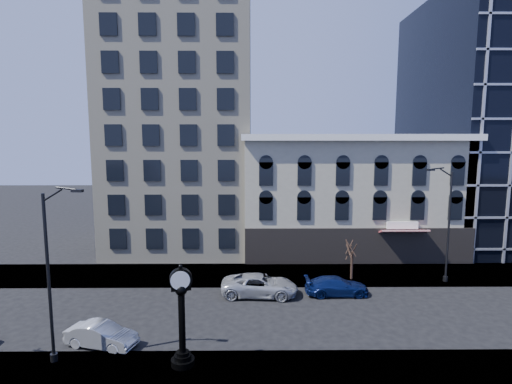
{
  "coord_description": "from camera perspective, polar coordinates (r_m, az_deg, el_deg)",
  "views": [
    {
      "loc": [
        1.73,
        -26.23,
        11.94
      ],
      "look_at": [
        2.0,
        4.0,
        8.0
      ],
      "focal_mm": 28.0,
      "sensor_mm": 36.0,
      "label": 1
    }
  ],
  "objects": [
    {
      "name": "victorian_row",
      "position": [
        43.76,
        13.07,
        -0.57
      ],
      "size": [
        22.6,
        11.19,
        12.5
      ],
      "color": "#ADA88E",
      "rests_on": "ground"
    },
    {
      "name": "car_far_b",
      "position": [
        32.38,
        11.44,
        -13.02
      ],
      "size": [
        4.92,
        2.1,
        1.41
      ],
      "primitive_type": "imported",
      "rotation": [
        0.0,
        0.0,
        1.6
      ],
      "color": "#0C194C",
      "rests_on": "ground"
    },
    {
      "name": "street_lamp_far",
      "position": [
        35.96,
        25.13,
        -0.33
      ],
      "size": [
        2.53,
        0.67,
        9.82
      ],
      "rotation": [
        0.0,
        0.0,
        3.29
      ],
      "color": "black",
      "rests_on": "sidewalk_far"
    },
    {
      "name": "street_clock",
      "position": [
        22.22,
        -10.55,
        -17.55
      ],
      "size": [
        1.25,
        1.25,
        5.5
      ],
      "rotation": [
        0.0,
        0.0,
        0.23
      ],
      "color": "black",
      "rests_on": "sidewalk_near"
    },
    {
      "name": "car_far_a",
      "position": [
        31.62,
        0.52,
        -13.18
      ],
      "size": [
        6.03,
        3.09,
        1.63
      ],
      "primitive_type": "imported",
      "rotation": [
        0.0,
        0.0,
        1.5
      ],
      "color": "#A5A8AD",
      "rests_on": "ground"
    },
    {
      "name": "sidewalk_far",
      "position": [
        36.28,
        -3.29,
        -11.7
      ],
      "size": [
        160.0,
        6.0,
        0.12
      ],
      "primitive_type": "cube",
      "color": "gray",
      "rests_on": "ground"
    },
    {
      "name": "bare_tree_far",
      "position": [
        35.17,
        13.61,
        -7.48
      ],
      "size": [
        2.25,
        2.25,
        3.85
      ],
      "color": "#322219",
      "rests_on": "sidewalk_far"
    },
    {
      "name": "street_lamp_near",
      "position": [
        22.93,
        -26.46,
        -4.74
      ],
      "size": [
        2.5,
        0.62,
        9.67
      ],
      "rotation": [
        0.0,
        0.0,
        -0.14
      ],
      "color": "black",
      "rests_on": "sidewalk_near"
    },
    {
      "name": "ground",
      "position": [
        28.87,
        -4.08,
        -17.02
      ],
      "size": [
        160.0,
        160.0,
        0.0
      ],
      "primitive_type": "plane",
      "color": "black",
      "rests_on": "ground"
    },
    {
      "name": "cream_tower",
      "position": [
        46.38,
        -10.68,
        16.46
      ],
      "size": [
        15.9,
        15.4,
        42.5
      ],
      "color": "beige",
      "rests_on": "ground"
    },
    {
      "name": "car_near_b",
      "position": [
        26.21,
        -21.2,
        -18.52
      ],
      "size": [
        4.41,
        2.5,
        1.38
      ],
      "primitive_type": "imported",
      "rotation": [
        0.0,
        0.0,
        1.31
      ],
      "color": "#A5A8AD",
      "rests_on": "ground"
    },
    {
      "name": "sidewalk_near",
      "position": [
        21.83,
        -5.52,
        -25.58
      ],
      "size": [
        160.0,
        6.0,
        0.12
      ],
      "primitive_type": "cube",
      "color": "gray",
      "rests_on": "ground"
    },
    {
      "name": "glass_office",
      "position": [
        56.06,
        32.56,
        8.38
      ],
      "size": [
        20.0,
        20.15,
        28.0
      ],
      "color": "black",
      "rests_on": "ground"
    }
  ]
}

